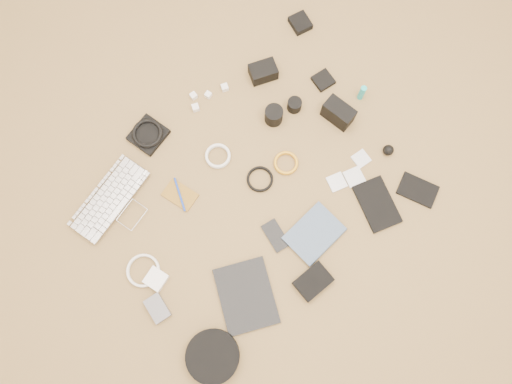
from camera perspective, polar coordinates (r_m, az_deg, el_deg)
room_shell at (r=0.98m, az=-0.57°, el=17.61°), size 4.04×4.04×2.58m
laptop at (r=2.20m, az=-15.28°, el=-1.59°), size 0.44×0.36×0.03m
headphone_pouch at (r=2.27m, az=-12.20°, el=6.39°), size 0.17×0.17×0.03m
headphones at (r=2.25m, az=-12.31°, el=6.58°), size 0.17×0.17×0.02m
charger_a at (r=2.31m, az=-7.15°, el=10.86°), size 0.03×0.03×0.03m
charger_b at (r=2.28m, az=-6.91°, el=9.55°), size 0.04×0.04×0.03m
charger_c at (r=2.31m, az=-3.59°, el=11.83°), size 0.04×0.04×0.03m
charger_d at (r=2.30m, az=-5.48°, el=10.99°), size 0.03×0.03×0.02m
dslr_camera at (r=2.32m, az=0.83°, el=13.58°), size 0.14×0.12×0.07m
lens_pouch at (r=2.48m, az=5.08°, el=18.69°), size 0.10×0.11×0.03m
notebook_olive at (r=2.17m, az=-8.69°, el=-0.33°), size 0.13×0.16×0.01m
pen_blue at (r=2.16m, az=-8.72°, el=-0.27°), size 0.06×0.15×0.01m
cable_white_a at (r=2.20m, az=-4.36°, el=4.07°), size 0.13×0.13×0.01m
lens_a at (r=2.22m, az=2.04°, el=8.76°), size 0.10×0.10×0.09m
lens_b at (r=2.26m, az=4.42°, el=9.89°), size 0.07×0.07×0.06m
card_reader at (r=2.35m, az=7.68°, el=12.54°), size 0.09×0.09×0.02m
power_brick at (r=2.12m, az=-11.35°, el=-9.72°), size 0.10×0.10×0.03m
cable_white_b at (r=2.14m, az=-12.73°, el=-8.76°), size 0.17×0.17×0.01m
cable_black at (r=2.16m, az=0.45°, el=1.44°), size 0.14×0.14×0.01m
cable_yellow at (r=2.19m, az=3.43°, el=3.27°), size 0.12×0.12×0.01m
flash at (r=2.24m, az=9.39°, el=8.90°), size 0.10×0.15×0.10m
lens_cleaner at (r=2.31m, az=12.00°, el=11.04°), size 0.03×0.03×0.09m
battery_charger at (r=2.11m, az=-11.20°, el=-12.91°), size 0.08×0.11×0.03m
tablet at (r=2.08m, az=-1.13°, el=-11.79°), size 0.31×0.34×0.01m
phone at (r=2.11m, az=2.25°, el=-5.00°), size 0.09×0.14×0.01m
filter_case_left at (r=2.19m, az=9.20°, el=1.12°), size 0.09×0.09×0.01m
filter_case_mid at (r=2.21m, az=11.15°, el=1.70°), size 0.10×0.10×0.01m
filter_case_right at (r=2.24m, az=11.92°, el=3.73°), size 0.07×0.07×0.01m
air_blower at (r=2.26m, az=14.88°, el=4.64°), size 0.05×0.05×0.05m
headphone_case at (r=2.07m, az=-4.97°, el=-18.20°), size 0.25×0.25×0.06m
drive_case at (r=2.09m, az=6.55°, el=-10.12°), size 0.14×0.10×0.04m
paperback at (r=2.12m, az=8.31°, el=-6.36°), size 0.24×0.19×0.02m
notebook_black_a at (r=2.19m, az=13.66°, el=-1.36°), size 0.20×0.25×0.02m
notebook_black_b at (r=2.26m, az=18.00°, el=0.22°), size 0.16×0.19×0.01m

